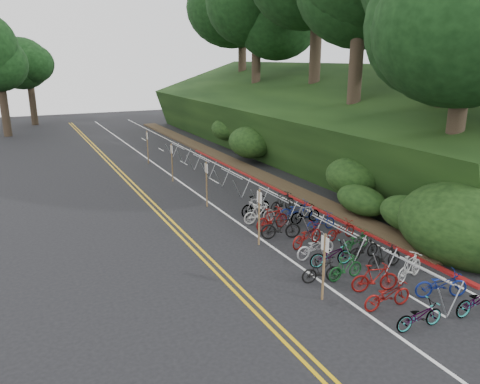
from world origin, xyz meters
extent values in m
plane|color=black|center=(0.00, 0.00, 0.00)|extent=(120.00, 120.00, 0.00)
cube|color=gold|center=(-2.15, 10.00, 0.00)|extent=(0.12, 80.00, 0.01)
cube|color=gold|center=(-1.85, 10.00, 0.00)|extent=(0.12, 80.00, 0.01)
cube|color=silver|center=(1.00, 10.00, 0.00)|extent=(0.12, 80.00, 0.01)
cube|color=silver|center=(5.20, 10.00, 0.00)|extent=(0.12, 80.00, 0.01)
cube|color=silver|center=(3.10, -2.00, 0.00)|extent=(0.10, 1.60, 0.01)
cube|color=silver|center=(3.10, 4.00, 0.00)|extent=(0.10, 1.60, 0.01)
cube|color=silver|center=(3.10, 10.00, 0.00)|extent=(0.10, 1.60, 0.01)
cube|color=silver|center=(3.10, 16.00, 0.00)|extent=(0.10, 1.60, 0.01)
cube|color=silver|center=(3.10, 22.00, 0.00)|extent=(0.10, 1.60, 0.01)
cube|color=silver|center=(3.10, 28.00, 0.00)|extent=(0.10, 1.60, 0.01)
cube|color=silver|center=(3.10, 34.00, 0.00)|extent=(0.10, 1.60, 0.01)
cube|color=maroon|center=(5.70, 12.00, 0.05)|extent=(0.25, 28.00, 0.10)
cube|color=black|center=(13.50, 22.00, 2.80)|extent=(12.32, 44.00, 9.11)
cube|color=#382819|center=(6.40, 22.00, 0.08)|extent=(1.40, 44.00, 0.16)
ellipsoid|color=#284C19|center=(7.20, 3.00, 1.04)|extent=(2.00, 2.80, 1.60)
ellipsoid|color=#284C19|center=(8.00, 8.00, 1.55)|extent=(2.60, 3.64, 2.08)
ellipsoid|color=#284C19|center=(9.20, 14.00, 1.99)|extent=(2.20, 3.08, 1.76)
ellipsoid|color=#284C19|center=(7.80, 20.00, 1.56)|extent=(3.00, 4.20, 2.40)
ellipsoid|color=#284C19|center=(8.50, 26.00, 1.73)|extent=(2.40, 3.36, 1.92)
ellipsoid|color=#284C19|center=(9.80, 30.00, 2.41)|extent=(2.80, 3.92, 2.24)
ellipsoid|color=#284C19|center=(7.00, 6.00, 0.90)|extent=(1.80, 2.52, 1.44)
ellipsoid|color=#284C19|center=(10.00, 18.00, 2.60)|extent=(3.20, 4.48, 2.56)
ellipsoid|color=black|center=(8.00, 0.50, 1.21)|extent=(5.28, 6.16, 3.52)
cylinder|color=#2D2319|center=(9.50, 3.00, 4.03)|extent=(0.80, 0.80, 5.66)
ellipsoid|color=black|center=(9.50, 3.00, 9.19)|extent=(7.75, 7.75, 7.36)
cylinder|color=#2D2319|center=(12.00, 6.00, 6.29)|extent=(0.87, 0.87, 6.97)
cylinder|color=#2D2319|center=(11.00, 12.00, 5.77)|extent=(0.85, 0.85, 6.54)
cylinder|color=#2D2319|center=(13.50, 20.00, 6.90)|extent=(0.90, 0.90, 7.41)
cylinder|color=#2D2319|center=(12.50, 28.00, 5.85)|extent=(0.83, 0.83, 6.10)
ellipsoid|color=black|center=(12.50, 28.00, 11.34)|extent=(8.13, 8.13, 7.73)
cylinder|color=#2D2319|center=(15.00, 36.00, 6.99)|extent=(0.87, 0.87, 6.97)
ellipsoid|color=black|center=(15.00, 36.00, 13.38)|extent=(9.68, 9.68, 9.20)
cylinder|color=#2D2319|center=(-9.00, 42.00, 2.83)|extent=(0.80, 0.80, 5.66)
cylinder|color=#2D2319|center=(-6.00, 50.00, 2.61)|extent=(0.78, 0.78, 5.23)
ellipsoid|color=black|center=(-6.00, 50.00, 7.26)|extent=(6.78, 6.78, 6.44)
cylinder|color=#999CA3|center=(3.10, -1.38, 1.16)|extent=(0.05, 3.06, 0.05)
cylinder|color=#999CA3|center=(2.82, -2.81, 0.58)|extent=(0.59, 0.04, 1.15)
cylinder|color=#999CA3|center=(3.38, -2.81, 0.58)|extent=(0.59, 0.04, 1.15)
cylinder|color=#999CA3|center=(2.82, 0.05, 0.58)|extent=(0.59, 0.04, 1.15)
cylinder|color=#999CA3|center=(3.38, 0.05, 0.58)|extent=(0.59, 0.04, 1.15)
cylinder|color=#999CA3|center=(3.00, 3.00, 1.15)|extent=(0.05, 3.00, 0.05)
cylinder|color=#999CA3|center=(2.72, 1.60, 0.57)|extent=(0.58, 0.04, 1.13)
cylinder|color=#999CA3|center=(3.28, 1.60, 0.57)|extent=(0.58, 0.04, 1.13)
cylinder|color=#999CA3|center=(2.72, 4.40, 0.57)|extent=(0.58, 0.04, 1.13)
cylinder|color=#999CA3|center=(3.28, 4.40, 0.57)|extent=(0.58, 0.04, 1.13)
cylinder|color=#999CA3|center=(3.00, 8.00, 1.15)|extent=(0.05, 3.00, 0.05)
cylinder|color=#999CA3|center=(2.72, 6.60, 0.57)|extent=(0.58, 0.04, 1.13)
cylinder|color=#999CA3|center=(3.28, 6.60, 0.57)|extent=(0.58, 0.04, 1.13)
cylinder|color=#999CA3|center=(2.72, 9.40, 0.57)|extent=(0.58, 0.04, 1.13)
cylinder|color=#999CA3|center=(3.28, 9.40, 0.57)|extent=(0.58, 0.04, 1.13)
cylinder|color=#999CA3|center=(3.00, 13.00, 1.15)|extent=(0.05, 3.00, 0.05)
cylinder|color=#999CA3|center=(2.72, 11.60, 0.57)|extent=(0.58, 0.04, 1.13)
cylinder|color=#999CA3|center=(3.28, 11.60, 0.57)|extent=(0.58, 0.04, 1.13)
cylinder|color=#999CA3|center=(2.72, 14.40, 0.57)|extent=(0.58, 0.04, 1.13)
cylinder|color=#999CA3|center=(3.28, 14.40, 0.57)|extent=(0.58, 0.04, 1.13)
cylinder|color=#999CA3|center=(3.00, 18.00, 1.15)|extent=(0.05, 3.00, 0.05)
cylinder|color=#999CA3|center=(2.72, 16.60, 0.57)|extent=(0.58, 0.04, 1.13)
cylinder|color=#999CA3|center=(3.28, 16.60, 0.57)|extent=(0.58, 0.04, 1.13)
cylinder|color=#999CA3|center=(2.72, 19.40, 0.57)|extent=(0.58, 0.04, 1.13)
cylinder|color=#999CA3|center=(3.28, 19.40, 0.57)|extent=(0.58, 0.04, 1.13)
cylinder|color=#999CA3|center=(3.00, 23.00, 1.15)|extent=(0.05, 3.00, 0.05)
cylinder|color=#999CA3|center=(2.72, 21.60, 0.57)|extent=(0.58, 0.04, 1.13)
cylinder|color=#999CA3|center=(3.28, 21.60, 0.57)|extent=(0.58, 0.04, 1.13)
cylinder|color=#999CA3|center=(2.72, 24.40, 0.57)|extent=(0.58, 0.04, 1.13)
cylinder|color=#999CA3|center=(3.28, 24.40, 0.57)|extent=(0.58, 0.04, 1.13)
cylinder|color=brown|center=(0.27, -0.15, 1.18)|extent=(0.08, 0.08, 2.36)
cube|color=silver|center=(0.27, -0.15, 2.01)|extent=(0.02, 0.40, 0.50)
cylinder|color=brown|center=(0.60, 5.00, 1.25)|extent=(0.08, 0.08, 2.50)
cube|color=silver|center=(0.60, 5.00, 2.15)|extent=(0.02, 0.40, 0.50)
cylinder|color=brown|center=(0.60, 11.00, 1.25)|extent=(0.08, 0.08, 2.50)
cube|color=silver|center=(0.60, 11.00, 2.15)|extent=(0.02, 0.40, 0.50)
cylinder|color=brown|center=(0.60, 17.00, 1.25)|extent=(0.08, 0.08, 2.50)
cube|color=silver|center=(0.60, 17.00, 2.15)|extent=(0.02, 0.40, 0.50)
cylinder|color=brown|center=(0.60, 23.00, 1.25)|extent=(0.08, 0.08, 2.50)
cube|color=silver|center=(0.60, 23.00, 2.15)|extent=(0.02, 0.40, 0.50)
imported|color=black|center=(0.97, 0.91, 0.45)|extent=(0.72, 1.56, 0.90)
imported|color=slate|center=(1.83, -2.85, 0.43)|extent=(0.69, 1.69, 0.87)
imported|color=slate|center=(4.14, -3.02, 0.48)|extent=(0.68, 1.84, 0.96)
imported|color=maroon|center=(1.82, -1.52, 0.47)|extent=(0.71, 1.82, 0.94)
imported|color=navy|center=(3.97, -1.75, 0.48)|extent=(1.23, 1.93, 0.96)
imported|color=maroon|center=(2.22, -0.47, 0.51)|extent=(0.94, 1.77, 1.02)
imported|color=beige|center=(3.97, -0.33, 0.51)|extent=(0.96, 1.76, 1.02)
imported|color=#144C1E|center=(1.91, 0.72, 0.46)|extent=(0.50, 1.56, 0.93)
imported|color=black|center=(3.84, 0.82, 0.49)|extent=(0.48, 1.63, 0.97)
imported|color=slate|center=(2.11, 1.89, 0.47)|extent=(0.86, 1.86, 0.94)
imported|color=black|center=(3.72, 1.85, 0.46)|extent=(0.52, 1.56, 0.92)
imported|color=#9E9EA3|center=(2.02, 2.81, 0.48)|extent=(0.76, 1.88, 0.97)
imported|color=#144C1E|center=(3.98, 2.70, 0.44)|extent=(0.95, 1.76, 0.88)
imported|color=maroon|center=(2.40, 3.98, 0.49)|extent=(1.18, 1.98, 0.98)
imported|color=maroon|center=(4.21, 3.99, 0.44)|extent=(0.79, 1.72, 0.87)
imported|color=black|center=(1.82, 5.21, 0.55)|extent=(1.02, 1.89, 1.10)
imported|color=navy|center=(4.04, 5.29, 0.43)|extent=(0.72, 1.70, 0.87)
imported|color=maroon|center=(2.04, 6.37, 0.55)|extent=(0.75, 1.87, 1.09)
imported|color=slate|center=(3.95, 6.45, 0.49)|extent=(0.48, 1.65, 0.99)
imported|color=beige|center=(1.93, 7.42, 0.50)|extent=(0.56, 1.70, 1.01)
imported|color=navy|center=(3.89, 7.17, 0.47)|extent=(0.87, 1.87, 0.95)
imported|color=slate|center=(2.27, 8.50, 0.55)|extent=(0.87, 1.89, 1.09)
imported|color=black|center=(3.83, 8.41, 0.54)|extent=(0.97, 1.86, 1.07)
camera|label=1|loc=(-8.38, -11.64, 7.84)|focal=35.00mm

